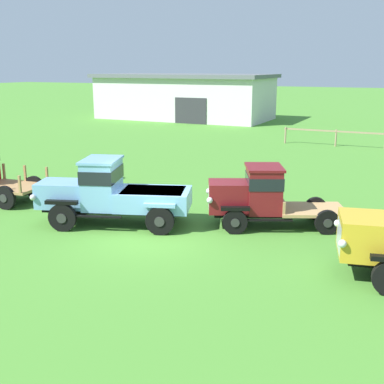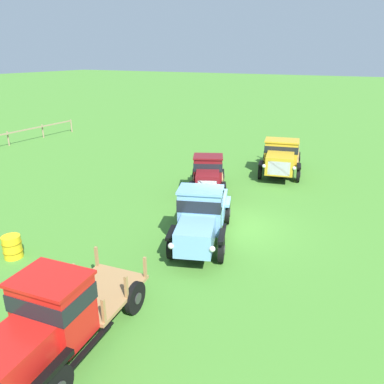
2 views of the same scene
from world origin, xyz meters
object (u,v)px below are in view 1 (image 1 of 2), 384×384
farm_shed (185,96)px  vintage_truck_second_in_line (111,192)px  vintage_truck_midrow_center (259,195)px  oil_drum_beside_row (102,171)px

farm_shed → vintage_truck_second_in_line: size_ratio=3.27×
vintage_truck_second_in_line → vintage_truck_midrow_center: bearing=22.8°
vintage_truck_second_in_line → oil_drum_beside_row: (-4.20, 5.31, -0.69)m
farm_shed → vintage_truck_midrow_center: size_ratio=3.70×
vintage_truck_second_in_line → vintage_truck_midrow_center: (4.54, 1.91, -0.03)m
vintage_truck_second_in_line → vintage_truck_midrow_center: size_ratio=1.13×
farm_shed → vintage_truck_second_in_line: farm_shed is taller
vintage_truck_second_in_line → oil_drum_beside_row: bearing=128.3°
farm_shed → vintage_truck_second_in_line: (12.95, -31.90, -1.15)m
vintage_truck_second_in_line → oil_drum_beside_row: size_ratio=6.51×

